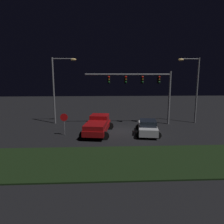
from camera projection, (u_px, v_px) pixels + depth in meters
name	position (u px, v px, depth m)	size (l,w,h in m)	color
ground_plane	(123.00, 130.00, 22.51)	(80.00, 80.00, 0.00)	black
grass_median	(135.00, 161.00, 14.28)	(22.17, 5.72, 0.10)	black
pickup_truck	(98.00, 124.00, 21.10)	(3.45, 5.65, 1.80)	maroon
car_sedan	(148.00, 127.00, 20.90)	(2.95, 4.64, 1.51)	#B7B7BC
traffic_signal_gantry	(142.00, 83.00, 24.50)	(10.32, 0.56, 6.50)	slate
street_lamp_left	(58.00, 82.00, 25.05)	(2.99, 0.44, 8.12)	slate
street_lamp_right	(193.00, 82.00, 25.32)	(2.72, 0.44, 8.11)	slate
stop_sign	(64.00, 120.00, 20.35)	(0.76, 0.08, 2.23)	slate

